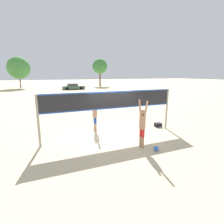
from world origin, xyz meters
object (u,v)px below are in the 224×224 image
player_blocker (95,114)px  tree_left_cluster (100,66)px  player_spiker (142,123)px  volleyball (156,149)px  tree_right_cluster (19,68)px  volleyball_net (112,104)px  gear_bag (158,125)px  parked_car_near (73,87)px

player_blocker → tree_left_cluster: size_ratio=0.27×
player_spiker → volleyball: bearing=-147.2°
tree_right_cluster → tree_left_cluster: bearing=-0.4°
volleyball_net → player_spiker: 2.11m
gear_bag → parked_car_near: parked_car_near is taller
volleyball → gear_bag: 3.75m
volleyball → tree_left_cluster: size_ratio=0.03×
volleyball → parked_car_near: (2.60, 32.76, 0.47)m
parked_car_near → tree_left_cluster: 13.30m
volleyball → volleyball_net: bearing=112.7°
volleyball → tree_left_cluster: bearing=74.2°
volleyball_net → tree_right_cluster: bearing=100.6°
player_spiker → tree_left_cluster: 42.60m
player_spiker → tree_left_cluster: (12.05, 40.64, 4.19)m
volleyball → tree_left_cluster: 43.17m
volleyball_net → gear_bag: bearing=7.4°
player_blocker → player_spiker: bearing=21.1°
player_spiker → gear_bag: bearing=-49.1°
gear_bag → tree_left_cluster: bearing=76.3°
volleyball_net → volleyball: bearing=-67.3°
player_spiker → tree_left_cluster: tree_left_cluster is taller
tree_left_cluster → tree_right_cluster: tree_left_cluster is taller
tree_right_cluster → volleyball_net: bearing=-79.4°
player_spiker → player_blocker: 3.39m
volleyball_net → parked_car_near: bearing=83.1°
volleyball → player_spiker: bearing=122.8°
volleyball_net → parked_car_near: 30.51m
volleyball → player_blocker: bearing=113.1°
gear_bag → tree_right_cluster: size_ratio=0.05×
player_spiker → tree_right_cluster: 41.69m
gear_bag → tree_right_cluster: tree_right_cluster is taller
player_spiker → player_blocker: size_ratio=1.11×
tree_right_cluster → volleyball: bearing=-78.7°
volleyball → parked_car_near: 32.87m
player_spiker → volleyball: (0.38, -0.59, -1.05)m
volleyball → tree_right_cluster: 42.44m
player_blocker → parked_car_near: size_ratio=0.41×
player_spiker → tree_left_cluster: bearing=-16.5°
player_blocker → parked_car_near: bearing=171.8°
volleyball → parked_car_near: bearing=85.5°
tree_left_cluster → player_spiker: bearing=-106.5°
volleyball_net → player_spiker: size_ratio=3.34×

